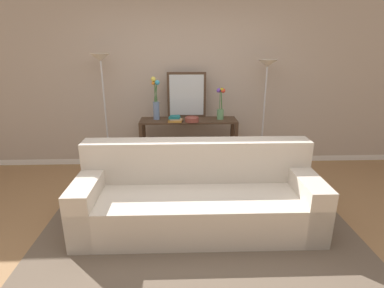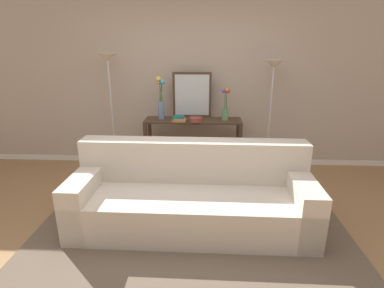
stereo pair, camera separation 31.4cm
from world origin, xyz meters
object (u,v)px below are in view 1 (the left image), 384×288
(book_stack, at_px, (175,119))
(vase_short_flowers, at_px, (221,107))
(vase_tall_flowers, at_px, (156,101))
(console_table, at_px, (189,136))
(floor_lamp_left, at_px, (102,81))
(wall_mirror, at_px, (187,95))
(floor_lamp_right, at_px, (266,85))
(couch, at_px, (198,198))
(fruit_bowl, at_px, (192,119))
(book_row_under_console, at_px, (163,168))

(book_stack, bearing_deg, vase_short_flowers, 10.18)
(vase_tall_flowers, distance_m, vase_short_flowers, 0.94)
(console_table, xyz_separation_m, floor_lamp_left, (-1.20, 0.02, 0.80))
(wall_mirror, distance_m, vase_short_flowers, 0.53)
(floor_lamp_right, bearing_deg, floor_lamp_left, 180.00)
(couch, distance_m, console_table, 1.46)
(floor_lamp_right, xyz_separation_m, fruit_bowl, (-1.07, -0.14, -0.46))
(book_stack, bearing_deg, wall_mirror, 57.85)
(floor_lamp_right, xyz_separation_m, book_stack, (-1.31, -0.13, -0.45))
(floor_lamp_left, bearing_deg, couch, -49.17)
(floor_lamp_right, bearing_deg, book_stack, -174.34)
(floor_lamp_right, bearing_deg, vase_short_flowers, -179.06)
(floor_lamp_left, distance_m, vase_tall_flowers, 0.78)
(vase_tall_flowers, height_order, fruit_bowl, vase_tall_flowers)
(floor_lamp_right, height_order, vase_short_flowers, floor_lamp_right)
(floor_lamp_right, distance_m, wall_mirror, 1.15)
(book_stack, bearing_deg, book_row_under_console, 151.34)
(console_table, relative_size, book_stack, 6.79)
(floor_lamp_left, relative_size, fruit_bowl, 8.82)
(console_table, height_order, vase_tall_flowers, vase_tall_flowers)
(console_table, bearing_deg, book_row_under_console, 180.00)
(vase_short_flowers, bearing_deg, wall_mirror, 162.51)
(floor_lamp_left, xyz_separation_m, book_stack, (1.01, -0.13, -0.52))
(floor_lamp_right, distance_m, fruit_bowl, 1.17)
(console_table, bearing_deg, fruit_bowl, -69.24)
(console_table, xyz_separation_m, book_row_under_console, (-0.40, 0.00, -0.52))
(floor_lamp_right, distance_m, vase_short_flowers, 0.71)
(floor_lamp_right, xyz_separation_m, vase_short_flowers, (-0.64, -0.01, -0.31))
(wall_mirror, bearing_deg, floor_lamp_left, -173.05)
(fruit_bowl, bearing_deg, floor_lamp_right, 7.33)
(couch, bearing_deg, fruit_bowl, 90.48)
(vase_tall_flowers, relative_size, book_row_under_console, 1.72)
(vase_short_flowers, bearing_deg, couch, -105.86)
(couch, xyz_separation_m, floor_lamp_left, (-1.26, 1.45, 1.06))
(vase_tall_flowers, distance_m, book_row_under_console, 1.04)
(couch, bearing_deg, vase_tall_flowers, 109.63)
(book_row_under_console, bearing_deg, console_table, 0.00)
(couch, distance_m, book_row_under_console, 1.53)
(book_row_under_console, bearing_deg, wall_mirror, 22.78)
(vase_short_flowers, distance_m, book_row_under_console, 1.29)
(wall_mirror, bearing_deg, fruit_bowl, -76.38)
(wall_mirror, relative_size, book_row_under_console, 1.85)
(console_table, relative_size, wall_mirror, 2.12)
(wall_mirror, bearing_deg, floor_lamp_right, -7.22)
(couch, xyz_separation_m, book_row_under_console, (-0.46, 1.44, -0.26))
(wall_mirror, relative_size, fruit_bowl, 3.35)
(floor_lamp_left, height_order, book_stack, floor_lamp_left)
(wall_mirror, xyz_separation_m, book_row_under_console, (-0.38, -0.16, -1.10))
(floor_lamp_left, relative_size, vase_short_flowers, 3.76)
(floor_lamp_left, relative_size, wall_mirror, 2.63)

